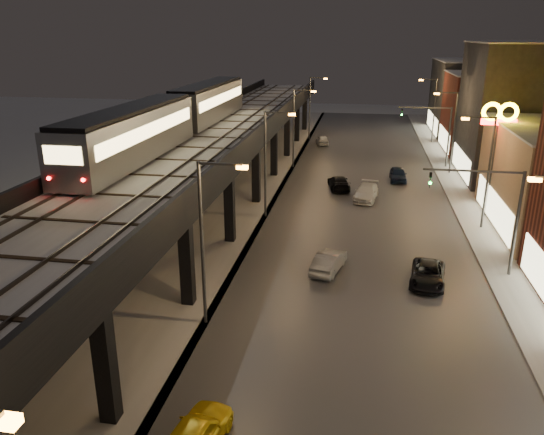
{
  "coord_description": "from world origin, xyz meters",
  "views": [
    {
      "loc": [
        7.15,
        -11.37,
        14.9
      ],
      "look_at": [
        2.33,
        16.68,
        5.0
      ],
      "focal_mm": 35.0,
      "sensor_mm": 36.0,
      "label": 1
    }
  ],
  "objects_px": {
    "car_near_white": "(329,262)",
    "car_mid_dark": "(339,183)",
    "subway_train": "(178,114)",
    "car_far_white": "(322,140)",
    "car_onc_white": "(366,193)",
    "car_onc_dark": "(428,275)",
    "car_onc_red": "(398,175)"
  },
  "relations": [
    {
      "from": "car_near_white",
      "to": "car_mid_dark",
      "type": "distance_m",
      "value": 19.73
    },
    {
      "from": "subway_train",
      "to": "car_far_white",
      "type": "relative_size",
      "value": 9.39
    },
    {
      "from": "car_onc_white",
      "to": "car_far_white",
      "type": "bearing_deg",
      "value": 111.99
    },
    {
      "from": "car_mid_dark",
      "to": "car_onc_dark",
      "type": "xyz_separation_m",
      "value": [
        6.58,
        -20.56,
        -0.05
      ]
    },
    {
      "from": "subway_train",
      "to": "car_onc_white",
      "type": "height_order",
      "value": "subway_train"
    },
    {
      "from": "car_near_white",
      "to": "car_mid_dark",
      "type": "xyz_separation_m",
      "value": [
        -0.36,
        19.73,
        -0.0
      ]
    },
    {
      "from": "subway_train",
      "to": "car_near_white",
      "type": "distance_m",
      "value": 19.68
    },
    {
      "from": "subway_train",
      "to": "car_mid_dark",
      "type": "relative_size",
      "value": 7.93
    },
    {
      "from": "car_onc_dark",
      "to": "subway_train",
      "type": "bearing_deg",
      "value": 156.41
    },
    {
      "from": "car_onc_red",
      "to": "car_onc_dark",
      "type": "bearing_deg",
      "value": -89.63
    },
    {
      "from": "car_mid_dark",
      "to": "car_far_white",
      "type": "height_order",
      "value": "car_mid_dark"
    },
    {
      "from": "car_onc_dark",
      "to": "car_far_white",
      "type": "bearing_deg",
      "value": 111.14
    },
    {
      "from": "car_mid_dark",
      "to": "car_onc_white",
      "type": "height_order",
      "value": "car_onc_white"
    },
    {
      "from": "car_mid_dark",
      "to": "car_onc_white",
      "type": "distance_m",
      "value": 4.14
    },
    {
      "from": "car_onc_red",
      "to": "car_onc_white",
      "type": "bearing_deg",
      "value": -114.93
    },
    {
      "from": "car_near_white",
      "to": "car_onc_dark",
      "type": "xyz_separation_m",
      "value": [
        6.22,
        -0.83,
        -0.06
      ]
    },
    {
      "from": "car_onc_white",
      "to": "car_onc_dark",
      "type": "bearing_deg",
      "value": -69.22
    },
    {
      "from": "car_onc_red",
      "to": "car_near_white",
      "type": "bearing_deg",
      "value": -104.17
    },
    {
      "from": "car_far_white",
      "to": "car_mid_dark",
      "type": "bearing_deg",
      "value": 87.96
    },
    {
      "from": "subway_train",
      "to": "car_onc_white",
      "type": "relative_size",
      "value": 7.68
    },
    {
      "from": "car_mid_dark",
      "to": "car_onc_white",
      "type": "bearing_deg",
      "value": 120.82
    },
    {
      "from": "car_far_white",
      "to": "subway_train",
      "type": "bearing_deg",
      "value": 60.84
    },
    {
      "from": "car_onc_red",
      "to": "subway_train",
      "type": "bearing_deg",
      "value": -148.36
    },
    {
      "from": "car_onc_white",
      "to": "car_mid_dark",
      "type": "bearing_deg",
      "value": 139.6
    },
    {
      "from": "car_near_white",
      "to": "car_far_white",
      "type": "distance_m",
      "value": 42.27
    },
    {
      "from": "car_near_white",
      "to": "car_mid_dark",
      "type": "height_order",
      "value": "car_near_white"
    },
    {
      "from": "car_mid_dark",
      "to": "car_onc_red",
      "type": "height_order",
      "value": "car_onc_red"
    },
    {
      "from": "car_far_white",
      "to": "car_onc_red",
      "type": "xyz_separation_m",
      "value": [
        9.51,
        -18.05,
        0.04
      ]
    },
    {
      "from": "car_mid_dark",
      "to": "car_near_white",
      "type": "bearing_deg",
      "value": 80.6
    },
    {
      "from": "subway_train",
      "to": "car_mid_dark",
      "type": "bearing_deg",
      "value": 31.06
    },
    {
      "from": "car_mid_dark",
      "to": "car_onc_dark",
      "type": "bearing_deg",
      "value": 97.31
    },
    {
      "from": "subway_train",
      "to": "car_mid_dark",
      "type": "distance_m",
      "value": 17.63
    }
  ]
}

